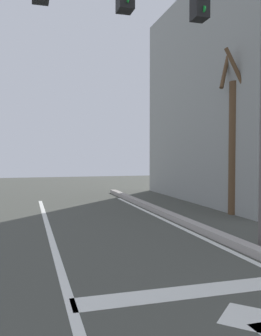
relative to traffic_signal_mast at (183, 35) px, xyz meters
The scene contains 5 objects.
lane_line_center 4.67m from the traffic_signal_mast, 133.31° to the right, with size 0.12×20.00×0.01m, color silver.
stop_bar 3.96m from the traffic_signal_mast, 107.72° to the right, with size 3.08×0.40×0.01m, color silver.
lane_arrow_head 4.30m from the traffic_signal_mast, 98.13° to the right, with size 0.56×0.44×0.01m, color silver.
traffic_signal_mast is the anchor object (origin of this frame).
roadside_tree 4.86m from the traffic_signal_mast, 47.41° to the left, with size 1.04×1.11×4.59m.
Camera 1 is at (-0.37, 2.70, 1.68)m, focal length 38.31 mm.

